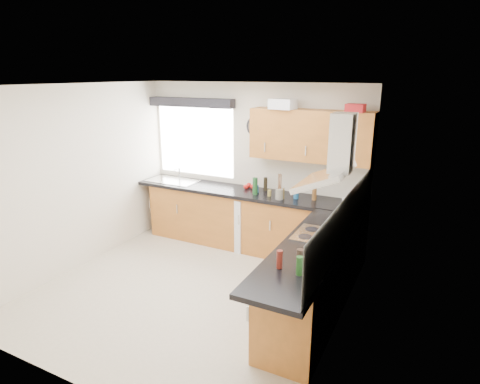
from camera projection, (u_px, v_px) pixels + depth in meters
The scene contains 36 objects.
ground_plane at pixel (192, 290), 5.05m from camera, with size 3.60×3.60×0.00m, color beige.
ceiling at pixel (184, 85), 4.33m from camera, with size 3.60×3.60×0.02m, color white.
wall_back at pixel (253, 165), 6.23m from camera, with size 3.60×0.02×2.50m, color silver.
wall_front at pixel (60, 255), 3.15m from camera, with size 3.60×0.02×2.50m, color silver.
wall_left at pixel (78, 178), 5.47m from camera, with size 0.02×3.60×2.50m, color silver.
wall_right at pixel (342, 220), 3.91m from camera, with size 0.02×3.60×2.50m, color silver.
window at pixel (195, 141), 6.59m from camera, with size 1.40×0.02×1.10m, color silver.
window_blind at pixel (191, 102), 6.33m from camera, with size 1.50×0.18×0.14m, color black.
splashback at pixel (348, 217), 4.19m from camera, with size 0.01×3.00×0.54m, color white.
base_cab_back at pixel (239, 219), 6.26m from camera, with size 3.00×0.58×0.86m, color #995921.
base_cab_corner at pixel (341, 238), 5.56m from camera, with size 0.60×0.60×0.86m, color #995921.
base_cab_right at pixel (314, 281), 4.40m from camera, with size 0.58×2.10×0.86m, color #995921.
worktop_back at pixel (245, 193), 6.08m from camera, with size 3.60×0.62×0.05m, color black.
worktop_right at pixel (311, 248), 4.15m from camera, with size 0.62×2.42×0.05m, color black.
sink at pixel (173, 178), 6.63m from camera, with size 0.84×0.46×0.10m, color #BDBEBE, non-canonical shape.
oven at pixel (317, 276), 4.53m from camera, with size 0.56×0.58×0.85m, color black.
hob_plate at pixel (319, 235), 4.39m from camera, with size 0.52×0.52×0.01m, color #BDBEBE.
extractor_hood at pixel (333, 160), 4.11m from camera, with size 0.52×0.78×0.66m, color #BDBEBE, non-canonical shape.
upper_cabinets at pixel (311, 136), 5.51m from camera, with size 1.70×0.35×0.70m, color #995921.
washing_machine at pixel (236, 220), 6.29m from camera, with size 0.57×0.55×0.83m, color silver.
wall_clock at pixel (256, 127), 6.02m from camera, with size 0.32×0.32×0.04m, color black.
casserole at pixel (283, 104), 5.47m from camera, with size 0.34×0.24×0.14m, color silver.
storage_box at pixel (355, 108), 5.05m from camera, with size 0.23×0.19×0.10m, color #AB191D.
utensil_pot at pixel (279, 194), 5.65m from camera, with size 0.11×0.11×0.15m, color slate.
kitchen_roll at pixel (346, 208), 4.95m from camera, with size 0.11×0.11×0.24m, color silver.
tomato_cluster at pixel (249, 186), 6.19m from camera, with size 0.17×0.17×0.08m, color red, non-canonical shape.
jar_0 at pixel (255, 186), 5.87m from camera, with size 0.07×0.07×0.25m, color #18431D.
jar_1 at pixel (283, 193), 5.69m from camera, with size 0.04×0.04×0.15m, color brown.
jar_2 at pixel (314, 193), 5.61m from camera, with size 0.06×0.06×0.22m, color brown.
jar_3 at pixel (296, 194), 5.69m from camera, with size 0.07×0.07×0.14m, color #1B5585.
jar_4 at pixel (265, 184), 6.06m from camera, with size 0.06×0.06×0.21m, color black.
jar_5 at pixel (269, 193), 5.81m from camera, with size 0.05×0.05×0.09m, color olive.
jar_6 at pixel (256, 189), 5.99m from camera, with size 0.07×0.07×0.11m, color navy.
bottle_0 at pixel (300, 260), 3.61m from camera, with size 0.06×0.06×0.20m, color #2F221A.
bottle_1 at pixel (280, 259), 3.65m from camera, with size 0.06×0.06×0.18m, color #5B1913.
bottle_2 at pixel (299, 266), 3.53m from camera, with size 0.06×0.06×0.17m, color #1D4719.
Camera 1 is at (2.56, -3.73, 2.63)m, focal length 30.00 mm.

